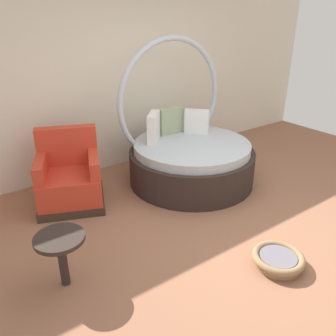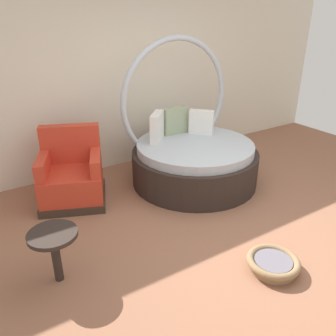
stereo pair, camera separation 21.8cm
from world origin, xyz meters
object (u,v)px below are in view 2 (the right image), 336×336
red_armchair (72,176)px  pet_basket (273,263)px  side_table (54,242)px  round_daybed (192,155)px

red_armchair → pet_basket: bearing=-63.7°
pet_basket → side_table: size_ratio=0.98×
pet_basket → side_table: 2.06m
round_daybed → pet_basket: bearing=-103.4°
round_daybed → pet_basket: round_daybed is taller
pet_basket → round_daybed: bearing=76.6°
round_daybed → red_armchair: (-1.65, 0.35, -0.07)m
pet_basket → red_armchair: bearing=116.3°
round_daybed → side_table: 2.50m
pet_basket → side_table: side_table is taller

